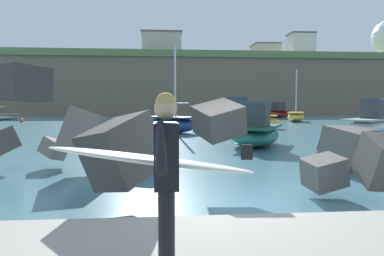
{
  "coord_description": "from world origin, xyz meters",
  "views": [
    {
      "loc": [
        -1.2,
        -6.82,
        1.91
      ],
      "look_at": [
        -0.59,
        0.5,
        1.4
      ],
      "focal_mm": 32.09,
      "sensor_mm": 36.0,
      "label": 1
    }
  ],
  "objects_px": {
    "mooring_buoy_middle": "(22,120)",
    "station_building_annex": "(165,55)",
    "boat_near_centre": "(241,118)",
    "station_building_central": "(265,56)",
    "station_building_east": "(301,47)",
    "boat_near_left": "(372,124)",
    "boat_mid_left": "(172,124)",
    "boat_far_left": "(277,112)",
    "mooring_buoy_inner": "(150,124)",
    "boat_mid_centre": "(296,116)",
    "boat_far_centre": "(255,132)",
    "station_building_west": "(162,45)",
    "surfer_with_board": "(162,170)"
  },
  "relations": [
    {
      "from": "surfer_with_board",
      "to": "mooring_buoy_inner",
      "type": "height_order",
      "value": "surfer_with_board"
    },
    {
      "from": "boat_far_centre",
      "to": "station_building_west",
      "type": "relative_size",
      "value": 0.59
    },
    {
      "from": "boat_far_centre",
      "to": "mooring_buoy_middle",
      "type": "xyz_separation_m",
      "value": [
        -19.28,
        22.65,
        -0.44
      ]
    },
    {
      "from": "surfer_with_board",
      "to": "station_building_east",
      "type": "distance_m",
      "value": 76.15
    },
    {
      "from": "boat_mid_left",
      "to": "station_building_annex",
      "type": "bearing_deg",
      "value": 90.23
    },
    {
      "from": "boat_near_centre",
      "to": "mooring_buoy_inner",
      "type": "xyz_separation_m",
      "value": [
        -7.42,
        2.91,
        -0.57
      ]
    },
    {
      "from": "boat_near_centre",
      "to": "station_building_west",
      "type": "distance_m",
      "value": 45.3
    },
    {
      "from": "boat_near_left",
      "to": "mooring_buoy_middle",
      "type": "distance_m",
      "value": 33.14
    },
    {
      "from": "boat_far_left",
      "to": "station_building_east",
      "type": "xyz_separation_m",
      "value": [
        13.07,
        23.83,
        13.48
      ]
    },
    {
      "from": "surfer_with_board",
      "to": "mooring_buoy_middle",
      "type": "height_order",
      "value": "surfer_with_board"
    },
    {
      "from": "boat_near_left",
      "to": "mooring_buoy_inner",
      "type": "relative_size",
      "value": 12.03
    },
    {
      "from": "boat_near_centre",
      "to": "boat_far_centre",
      "type": "distance_m",
      "value": 12.2
    },
    {
      "from": "boat_mid_left",
      "to": "station_building_annex",
      "type": "height_order",
      "value": "station_building_annex"
    },
    {
      "from": "boat_mid_left",
      "to": "mooring_buoy_middle",
      "type": "xyz_separation_m",
      "value": [
        -15.69,
        14.79,
        -0.38
      ]
    },
    {
      "from": "boat_mid_centre",
      "to": "station_building_annex",
      "type": "bearing_deg",
      "value": 107.55
    },
    {
      "from": "mooring_buoy_middle",
      "to": "boat_mid_left",
      "type": "bearing_deg",
      "value": -43.31
    },
    {
      "from": "boat_mid_left",
      "to": "station_building_annex",
      "type": "relative_size",
      "value": 0.9
    },
    {
      "from": "station_building_annex",
      "to": "boat_far_left",
      "type": "bearing_deg",
      "value": -64.97
    },
    {
      "from": "boat_mid_centre",
      "to": "station_building_east",
      "type": "distance_m",
      "value": 40.42
    },
    {
      "from": "boat_far_left",
      "to": "mooring_buoy_inner",
      "type": "relative_size",
      "value": 14.25
    },
    {
      "from": "boat_far_centre",
      "to": "mooring_buoy_inner",
      "type": "distance_m",
      "value": 15.87
    },
    {
      "from": "station_building_west",
      "to": "station_building_annex",
      "type": "distance_m",
      "value": 12.55
    },
    {
      "from": "station_building_west",
      "to": "boat_far_centre",
      "type": "bearing_deg",
      "value": -85.37
    },
    {
      "from": "boat_far_left",
      "to": "mooring_buoy_inner",
      "type": "height_order",
      "value": "boat_far_left"
    },
    {
      "from": "boat_far_left",
      "to": "mooring_buoy_inner",
      "type": "bearing_deg",
      "value": -133.86
    },
    {
      "from": "mooring_buoy_middle",
      "to": "station_building_annex",
      "type": "relative_size",
      "value": 0.07
    },
    {
      "from": "boat_far_centre",
      "to": "mooring_buoy_middle",
      "type": "relative_size",
      "value": 10.85
    },
    {
      "from": "mooring_buoy_inner",
      "to": "station_building_east",
      "type": "bearing_deg",
      "value": 53.98
    },
    {
      "from": "boat_mid_left",
      "to": "mooring_buoy_inner",
      "type": "xyz_separation_m",
      "value": [
        -1.76,
        7.08,
        -0.38
      ]
    },
    {
      "from": "boat_near_centre",
      "to": "station_building_central",
      "type": "relative_size",
      "value": 0.92
    },
    {
      "from": "boat_near_centre",
      "to": "mooring_buoy_inner",
      "type": "bearing_deg",
      "value": 158.55
    },
    {
      "from": "station_building_annex",
      "to": "mooring_buoy_inner",
      "type": "bearing_deg",
      "value": -91.66
    },
    {
      "from": "station_building_east",
      "to": "boat_near_left",
      "type": "bearing_deg",
      "value": -107.67
    },
    {
      "from": "boat_mid_left",
      "to": "boat_mid_centre",
      "type": "xyz_separation_m",
      "value": [
        14.16,
        14.04,
        -0.02
      ]
    },
    {
      "from": "boat_near_left",
      "to": "boat_far_centre",
      "type": "xyz_separation_m",
      "value": [
        -8.58,
        -4.7,
        -0.08
      ]
    },
    {
      "from": "mooring_buoy_middle",
      "to": "station_building_west",
      "type": "bearing_deg",
      "value": 65.31
    },
    {
      "from": "mooring_buoy_middle",
      "to": "station_building_annex",
      "type": "bearing_deg",
      "value": 70.97
    },
    {
      "from": "boat_mid_centre",
      "to": "mooring_buoy_inner",
      "type": "height_order",
      "value": "boat_mid_centre"
    },
    {
      "from": "surfer_with_board",
      "to": "boat_far_centre",
      "type": "bearing_deg",
      "value": 70.81
    },
    {
      "from": "station_building_annex",
      "to": "station_building_west",
      "type": "bearing_deg",
      "value": -92.81
    },
    {
      "from": "boat_mid_left",
      "to": "station_building_east",
      "type": "relative_size",
      "value": 1.02
    },
    {
      "from": "station_building_west",
      "to": "station_building_east",
      "type": "height_order",
      "value": "station_building_east"
    },
    {
      "from": "boat_near_centre",
      "to": "boat_mid_left",
      "type": "height_order",
      "value": "boat_mid_left"
    },
    {
      "from": "station_building_east",
      "to": "station_building_annex",
      "type": "relative_size",
      "value": 0.88
    },
    {
      "from": "boat_far_centre",
      "to": "station_building_east",
      "type": "distance_m",
      "value": 63.8
    },
    {
      "from": "mooring_buoy_middle",
      "to": "mooring_buoy_inner",
      "type": "bearing_deg",
      "value": -28.97
    },
    {
      "from": "boat_mid_left",
      "to": "station_building_east",
      "type": "height_order",
      "value": "station_building_east"
    },
    {
      "from": "boat_far_centre",
      "to": "station_building_central",
      "type": "bearing_deg",
      "value": 73.0
    },
    {
      "from": "boat_far_centre",
      "to": "mooring_buoy_inner",
      "type": "bearing_deg",
      "value": 109.73
    },
    {
      "from": "station_building_annex",
      "to": "boat_mid_left",
      "type": "bearing_deg",
      "value": -89.77
    }
  ]
}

